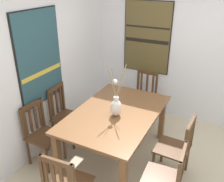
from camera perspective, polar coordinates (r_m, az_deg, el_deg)
ground_plane at (r=3.60m, az=9.87°, el=-19.77°), size 6.40×6.40×0.03m
wall_back at (r=3.70m, az=-17.01°, el=5.85°), size 6.40×0.12×2.70m
wall_side at (r=4.54m, az=18.54°, el=9.19°), size 0.12×6.40×2.70m
dining_table at (r=3.53m, az=0.88°, el=-6.33°), size 1.67×1.09×0.77m
centerpiece_vase at (r=3.33m, az=0.92°, el=-3.40°), size 0.20×0.26×0.75m
chair_1 at (r=3.71m, az=-15.81°, el=-9.21°), size 0.45×0.45×0.91m
chair_2 at (r=4.61m, az=7.23°, el=-1.20°), size 0.44×0.44×0.92m
chair_3 at (r=4.06m, az=-10.73°, el=-5.23°), size 0.45×0.45×0.95m
chair_4 at (r=3.42m, az=14.63°, el=-12.33°), size 0.44×0.44×0.91m
chair_5 at (r=2.98m, az=12.41°, el=-18.91°), size 0.44×0.44×0.88m
painting_on_back_wall at (r=3.63m, az=-16.29°, el=7.28°), size 0.85×0.05×1.31m
painting_on_side_wall at (r=4.65m, az=8.01°, el=12.01°), size 0.05×0.87×1.29m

